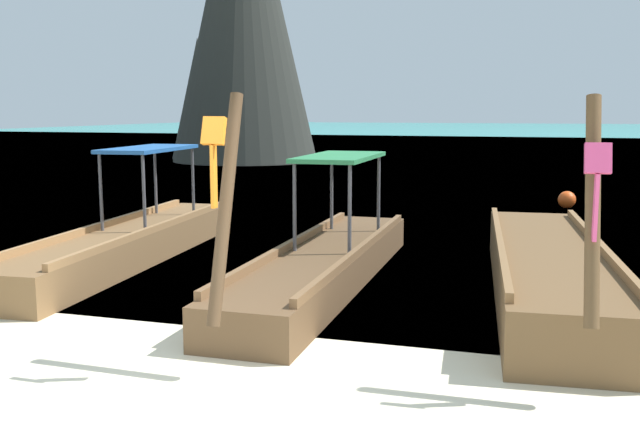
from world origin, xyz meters
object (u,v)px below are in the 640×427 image
at_px(longtail_boat_violet_ribbon, 129,241).
at_px(longtail_boat_pink_ribbon, 548,271).
at_px(longtail_boat_orange_ribbon, 325,262).
at_px(mooring_buoy_near, 567,200).
at_px(karst_rock, 241,5).

relative_size(longtail_boat_violet_ribbon, longtail_boat_pink_ribbon, 1.02).
distance_m(longtail_boat_orange_ribbon, mooring_buoy_near, 9.49).
bearing_deg(longtail_boat_orange_ribbon, karst_rock, 115.57).
xyz_separation_m(longtail_boat_pink_ribbon, karst_rock, (-13.27, 21.53, 6.69)).
relative_size(longtail_boat_violet_ribbon, longtail_boat_orange_ribbon, 1.01).
xyz_separation_m(longtail_boat_orange_ribbon, longtail_boat_pink_ribbon, (2.88, 0.19, 0.03)).
distance_m(longtail_boat_orange_ribbon, karst_rock, 25.00).
bearing_deg(mooring_buoy_near, longtail_boat_pink_ribbon, -93.63).
height_order(longtail_boat_pink_ribbon, mooring_buoy_near, longtail_boat_pink_ribbon).
relative_size(longtail_boat_pink_ribbon, karst_rock, 0.46).
height_order(longtail_boat_violet_ribbon, mooring_buoy_near, longtail_boat_violet_ribbon).
bearing_deg(longtail_boat_violet_ribbon, karst_rock, 108.43).
distance_m(longtail_boat_pink_ribbon, karst_rock, 26.16).
xyz_separation_m(longtail_boat_pink_ribbon, mooring_buoy_near, (0.55, 8.65, -0.12)).
xyz_separation_m(karst_rock, mooring_buoy_near, (13.82, -12.87, -6.81)).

